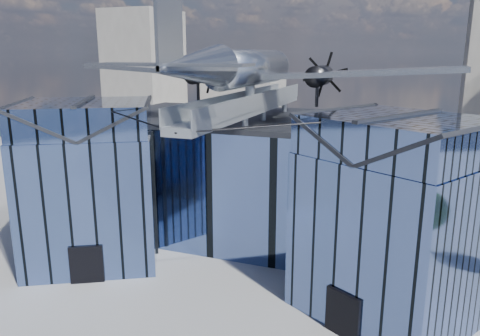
% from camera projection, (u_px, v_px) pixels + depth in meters
% --- Properties ---
extents(ground_plane, '(120.00, 120.00, 0.00)m').
position_uv_depth(ground_plane, '(230.00, 274.00, 32.61)').
color(ground_plane, gray).
extents(museum, '(32.88, 24.50, 17.60)m').
position_uv_depth(museum, '(258.00, 178.00, 36.54)').
color(museum, '#4D659D').
rests_on(museum, ground).
extents(bg_towers, '(77.00, 24.50, 26.00)m').
position_uv_depth(bg_towers, '(357.00, 84.00, 75.39)').
color(bg_towers, gray).
rests_on(bg_towers, ground).
extents(tree_side_w, '(5.01, 5.01, 5.91)m').
position_uv_depth(tree_side_w, '(31.00, 155.00, 51.57)').
color(tree_side_w, '#352315').
rests_on(tree_side_w, ground).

